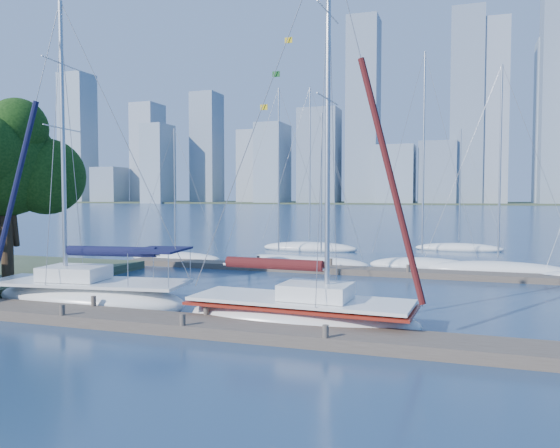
% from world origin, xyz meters
% --- Properties ---
extents(ground, '(700.00, 700.00, 0.00)m').
position_xyz_m(ground, '(0.00, 0.00, 0.00)').
color(ground, '#162B48').
rests_on(ground, ground).
extents(near_dock, '(26.00, 2.00, 0.40)m').
position_xyz_m(near_dock, '(0.00, 0.00, 0.20)').
color(near_dock, '#4B4037').
rests_on(near_dock, ground).
extents(far_dock, '(30.00, 1.80, 0.36)m').
position_xyz_m(far_dock, '(2.00, 16.00, 0.18)').
color(far_dock, '#4B4037').
rests_on(far_dock, ground).
extents(far_shore, '(800.00, 100.00, 1.50)m').
position_xyz_m(far_shore, '(0.00, 320.00, 0.00)').
color(far_shore, '#38472D').
rests_on(far_shore, ground).
extents(tree, '(7.34, 6.69, 9.72)m').
position_xyz_m(tree, '(-13.48, 5.04, 6.54)').
color(tree, '#2F2015').
rests_on(tree, ground).
extents(sailboat_navy, '(9.69, 4.25, 13.86)m').
position_xyz_m(sailboat_navy, '(-6.51, 2.53, 1.01)').
color(sailboat_navy, white).
rests_on(sailboat_navy, ground).
extents(sailboat_maroon, '(8.94, 3.30, 14.78)m').
position_xyz_m(sailboat_maroon, '(3.37, 1.88, 1.14)').
color(sailboat_maroon, white).
rests_on(sailboat_maroon, ground).
extents(bg_boat_0, '(7.45, 2.65, 10.06)m').
position_xyz_m(bg_boat_0, '(-11.23, 18.50, 0.21)').
color(bg_boat_0, white).
rests_on(bg_boat_0, ground).
extents(bg_boat_1, '(7.91, 3.30, 12.54)m').
position_xyz_m(bg_boat_1, '(-3.16, 18.63, 0.24)').
color(bg_boat_1, white).
rests_on(bg_boat_1, ground).
extents(bg_boat_2, '(6.83, 4.34, 10.63)m').
position_xyz_m(bg_boat_2, '(-0.04, 18.37, 0.23)').
color(bg_boat_2, white).
rests_on(bg_boat_2, ground).
extents(bg_boat_3, '(7.17, 3.55, 14.45)m').
position_xyz_m(bg_boat_3, '(6.50, 19.45, 0.29)').
color(bg_boat_3, white).
rests_on(bg_boat_3, ground).
extents(bg_boat_4, '(8.76, 2.46, 13.11)m').
position_xyz_m(bg_boat_4, '(11.10, 18.69, 0.26)').
color(bg_boat_4, white).
rests_on(bg_boat_4, ground).
extents(bg_boat_6, '(8.70, 3.21, 14.58)m').
position_xyz_m(bg_boat_6, '(-3.74, 28.79, 0.27)').
color(bg_boat_6, white).
rests_on(bg_boat_6, ground).
extents(bg_boat_7, '(7.68, 3.98, 10.88)m').
position_xyz_m(bg_boat_7, '(8.71, 32.90, 0.22)').
color(bg_boat_7, white).
rests_on(bg_boat_7, ground).
extents(skyline, '(502.73, 51.31, 110.17)m').
position_xyz_m(skyline, '(23.72, 289.97, 37.46)').
color(skyline, gray).
rests_on(skyline, ground).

